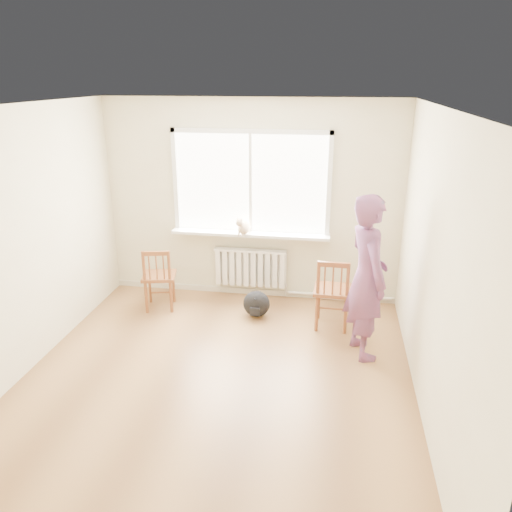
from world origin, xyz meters
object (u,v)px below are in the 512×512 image
at_px(chair_right, 332,293).
at_px(cat, 244,227).
at_px(person, 367,277).
at_px(chair_left, 159,279).
at_px(backpack, 257,304).

distance_m(chair_right, cat, 1.50).
height_order(chair_right, cat, cat).
bearing_deg(person, chair_left, 55.50).
distance_m(chair_right, person, 0.78).
xyz_separation_m(chair_left, person, (2.62, -0.71, 0.48)).
relative_size(chair_left, backpack, 2.47).
relative_size(chair_right, backpack, 2.63).
bearing_deg(chair_right, cat, -26.74).
bearing_deg(cat, chair_right, -9.65).
height_order(chair_left, cat, cat).
height_order(person, backpack, person).
xyz_separation_m(chair_right, backpack, (-0.96, 0.16, -0.29)).
relative_size(chair_right, person, 0.50).
bearing_deg(backpack, chair_right, -9.42).
bearing_deg(chair_left, cat, -167.35).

